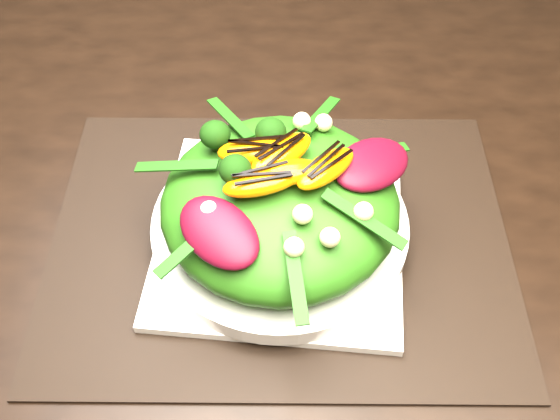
{
  "coord_description": "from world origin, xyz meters",
  "views": [
    {
      "loc": [
        0.26,
        -0.37,
        1.26
      ],
      "look_at": [
        0.26,
        0.0,
        0.8
      ],
      "focal_mm": 42.0,
      "sensor_mm": 36.0,
      "label": 1
    }
  ],
  "objects_px": {
    "salad_bowl": "(280,226)",
    "lettuce_mound": "(280,203)",
    "placemat": "(280,238)",
    "dining_table": "(20,252)",
    "orange_segment": "(258,143)",
    "plate_base": "(280,234)"
  },
  "relations": [
    {
      "from": "dining_table",
      "to": "orange_segment",
      "type": "xyz_separation_m",
      "value": [
        0.24,
        0.04,
        0.12
      ]
    },
    {
      "from": "plate_base",
      "to": "orange_segment",
      "type": "relative_size",
      "value": 3.4
    },
    {
      "from": "plate_base",
      "to": "salad_bowl",
      "type": "xyz_separation_m",
      "value": [
        0.0,
        0.0,
        0.01
      ]
    },
    {
      "from": "placemat",
      "to": "salad_bowl",
      "type": "height_order",
      "value": "salad_bowl"
    },
    {
      "from": "orange_segment",
      "to": "salad_bowl",
      "type": "bearing_deg",
      "value": -58.7
    },
    {
      "from": "salad_bowl",
      "to": "lettuce_mound",
      "type": "distance_m",
      "value": 0.03
    },
    {
      "from": "plate_base",
      "to": "salad_bowl",
      "type": "bearing_deg",
      "value": 0.0
    },
    {
      "from": "salad_bowl",
      "to": "lettuce_mound",
      "type": "relative_size",
      "value": 1.11
    },
    {
      "from": "lettuce_mound",
      "to": "plate_base",
      "type": "bearing_deg",
      "value": 0.0
    },
    {
      "from": "lettuce_mound",
      "to": "orange_segment",
      "type": "distance_m",
      "value": 0.06
    },
    {
      "from": "dining_table",
      "to": "lettuce_mound",
      "type": "height_order",
      "value": "dining_table"
    },
    {
      "from": "dining_table",
      "to": "lettuce_mound",
      "type": "relative_size",
      "value": 7.37
    },
    {
      "from": "salad_bowl",
      "to": "placemat",
      "type": "bearing_deg",
      "value": 0.0
    },
    {
      "from": "plate_base",
      "to": "lettuce_mound",
      "type": "distance_m",
      "value": 0.05
    },
    {
      "from": "placemat",
      "to": "lettuce_mound",
      "type": "xyz_separation_m",
      "value": [
        0.0,
        0.0,
        0.05
      ]
    },
    {
      "from": "lettuce_mound",
      "to": "dining_table",
      "type": "bearing_deg",
      "value": -179.36
    },
    {
      "from": "dining_table",
      "to": "lettuce_mound",
      "type": "distance_m",
      "value": 0.27
    },
    {
      "from": "dining_table",
      "to": "orange_segment",
      "type": "height_order",
      "value": "dining_table"
    },
    {
      "from": "orange_segment",
      "to": "placemat",
      "type": "bearing_deg",
      "value": -58.7
    },
    {
      "from": "salad_bowl",
      "to": "orange_segment",
      "type": "distance_m",
      "value": 0.09
    },
    {
      "from": "salad_bowl",
      "to": "lettuce_mound",
      "type": "bearing_deg",
      "value": 0.0
    },
    {
      "from": "dining_table",
      "to": "salad_bowl",
      "type": "bearing_deg",
      "value": 0.64
    }
  ]
}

